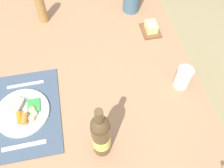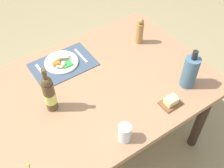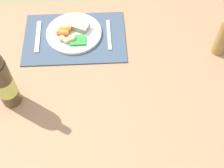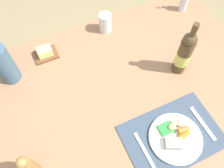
{
  "view_description": "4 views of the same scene",
  "coord_description": "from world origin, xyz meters",
  "views": [
    {
      "loc": [
        0.67,
        -0.03,
        1.77
      ],
      "look_at": [
        0.08,
        0.09,
        0.87
      ],
      "focal_mm": 38.66,
      "sensor_mm": 36.0,
      "label": 1
    },
    {
      "loc": [
        0.62,
        1.09,
        2.17
      ],
      "look_at": [
        -0.06,
        0.08,
        0.83
      ],
      "focal_mm": 44.36,
      "sensor_mm": 36.0,
      "label": 2
    },
    {
      "loc": [
        -0.02,
        0.62,
        1.79
      ],
      "look_at": [
        -0.05,
        -0.04,
        0.8
      ],
      "focal_mm": 48.93,
      "sensor_mm": 36.0,
      "label": 3
    },
    {
      "loc": [
        -0.3,
        -0.5,
        1.81
      ],
      "look_at": [
        -0.04,
        0.05,
        0.8
      ],
      "focal_mm": 36.39,
      "sensor_mm": 36.0,
      "label": 4
    }
  ],
  "objects": [
    {
      "name": "ground_plane",
      "position": [
        0.0,
        0.0,
        0.0
      ],
      "size": [
        8.0,
        8.0,
        0.0
      ],
      "primitive_type": "plane",
      "color": "#98875B"
    },
    {
      "name": "knife",
      "position": [
        0.26,
        -0.32,
        0.79
      ],
      "size": [
        0.02,
        0.19,
        0.0
      ],
      "primitive_type": "cube",
      "rotation": [
        0.0,
        0.0,
        0.02
      ],
      "color": "silver",
      "rests_on": "placemat"
    },
    {
      "name": "fork",
      "position": [
        -0.05,
        -0.32,
        0.79
      ],
      "size": [
        0.02,
        0.18,
        0.0
      ],
      "primitive_type": "cube",
      "rotation": [
        0.0,
        0.0,
        0.01
      ],
      "color": "silver",
      "rests_on": "placemat"
    },
    {
      "name": "dinner_plate",
      "position": [
        0.1,
        -0.32,
        0.8
      ],
      "size": [
        0.24,
        0.24,
        0.04
      ],
      "color": "white",
      "rests_on": "placemat"
    },
    {
      "name": "placemat",
      "position": [
        0.1,
        -0.31,
        0.78
      ],
      "size": [
        0.45,
        0.3,
        0.01
      ],
      "primitive_type": "cube",
      "color": "#3C4B5C",
      "rests_on": "dining_table"
    },
    {
      "name": "dining_table",
      "position": [
        0.0,
        0.0,
        0.68
      ],
      "size": [
        1.56,
        1.08,
        0.78
      ],
      "color": "#9E714E",
      "rests_on": "ground_plane"
    },
    {
      "name": "water_tumbler",
      "position": [
        0.09,
        0.44,
        0.83
      ],
      "size": [
        0.08,
        0.08,
        0.12
      ],
      "color": "silver",
      "rests_on": "dining_table"
    },
    {
      "name": "pepper_mill",
      "position": [
        -0.51,
        -0.2,
        0.88
      ],
      "size": [
        0.05,
        0.05,
        0.22
      ],
      "color": "#A4783D",
      "rests_on": "dining_table"
    },
    {
      "name": "butter_dish",
      "position": [
        -0.3,
        0.4,
        0.8
      ],
      "size": [
        0.13,
        0.1,
        0.06
      ],
      "color": "brown",
      "rests_on": "dining_table"
    },
    {
      "name": "wine_bottle",
      "position": [
        0.33,
        -0.0,
        0.91
      ],
      "size": [
        0.07,
        0.07,
        0.33
      ],
      "color": "brown",
      "rests_on": "dining_table"
    }
  ]
}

